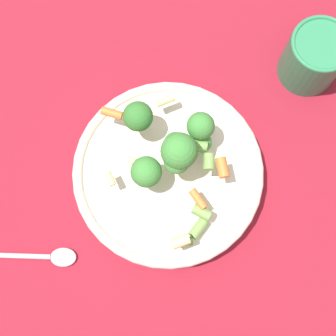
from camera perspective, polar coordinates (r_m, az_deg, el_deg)
name	(u,v)px	position (r m, az deg, el deg)	size (l,w,h in m)	color
ground_plane	(168,177)	(0.68, 0.00, -1.15)	(3.00, 3.00, 0.00)	maroon
bowl	(168,174)	(0.65, 0.00, -0.69)	(0.26, 0.26, 0.05)	beige
pasta_salad	(171,149)	(0.59, 0.42, 2.32)	(0.21, 0.16, 0.09)	#8CB766
cup	(314,57)	(0.72, 17.36, 12.80)	(0.09, 0.09, 0.09)	#2D7F51
spoon	(32,256)	(0.68, -16.25, -10.29)	(0.03, 0.19, 0.01)	silver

